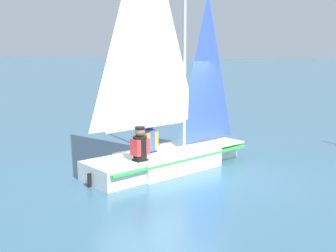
# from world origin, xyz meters

# --- Properties ---
(ground_plane) EXTENTS (260.00, 260.00, 0.00)m
(ground_plane) POSITION_xyz_m (0.00, 0.00, 0.00)
(ground_plane) COLOR #38607A
(sailboat_main) EXTENTS (2.87, 4.28, 5.89)m
(sailboat_main) POSITION_xyz_m (0.02, 0.04, 0.93)
(sailboat_main) COLOR white
(sailboat_main) RESTS_ON ground_plane
(sailor_helm) EXTENTS (0.39, 0.42, 1.16)m
(sailor_helm) POSITION_xyz_m (0.36, 0.27, 0.62)
(sailor_helm) COLOR black
(sailor_helm) RESTS_ON ground_plane
(sailor_crew) EXTENTS (0.39, 0.42, 1.16)m
(sailor_crew) POSITION_xyz_m (0.17, 1.05, 0.63)
(sailor_crew) COLOR black
(sailor_crew) RESTS_ON ground_plane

